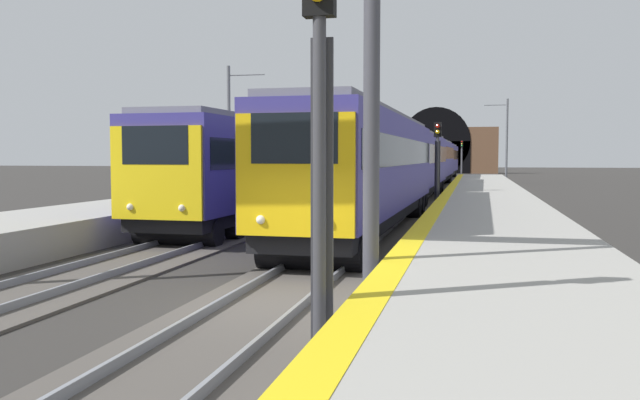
% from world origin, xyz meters
% --- Properties ---
extents(ground_plane, '(320.00, 320.00, 0.00)m').
position_xyz_m(ground_plane, '(0.00, 0.00, 0.00)').
color(ground_plane, '#302D2B').
extents(platform_right, '(112.00, 4.17, 0.93)m').
position_xyz_m(platform_right, '(0.00, -4.17, 0.47)').
color(platform_right, '#9E9B93').
rests_on(platform_right, ground_plane).
extents(platform_right_edge_strip, '(112.00, 0.50, 0.01)m').
position_xyz_m(platform_right_edge_strip, '(0.00, -2.33, 0.94)').
color(platform_right_edge_strip, yellow).
rests_on(platform_right_edge_strip, platform_right).
extents(track_main_line, '(160.00, 2.83, 0.21)m').
position_xyz_m(track_main_line, '(0.00, 0.00, 0.04)').
color(track_main_line, '#4C4742').
rests_on(track_main_line, ground_plane).
extents(track_adjacent_line, '(160.00, 3.01, 0.21)m').
position_xyz_m(track_adjacent_line, '(0.00, 4.86, 0.04)').
color(track_adjacent_line, '#4C4742').
rests_on(track_adjacent_line, ground_plane).
extents(train_main_approaching, '(75.68, 3.02, 4.18)m').
position_xyz_m(train_main_approaching, '(40.18, 0.00, 2.39)').
color(train_main_approaching, navy).
rests_on(train_main_approaching, ground_plane).
extents(train_adjacent_platform, '(58.33, 3.34, 5.01)m').
position_xyz_m(train_adjacent_platform, '(34.54, 4.86, 2.34)').
color(train_adjacent_platform, navy).
rests_on(train_adjacent_platform, ground_plane).
extents(railway_signal_near, '(0.39, 0.38, 5.10)m').
position_xyz_m(railway_signal_near, '(-3.62, -1.76, 3.00)').
color(railway_signal_near, '#38383D').
rests_on(railway_signal_near, ground_plane).
extents(railway_signal_mid, '(0.39, 0.38, 4.43)m').
position_xyz_m(railway_signal_mid, '(22.84, -1.76, 2.63)').
color(railway_signal_mid, '#38383D').
rests_on(railway_signal_mid, ground_plane).
extents(railway_signal_far, '(0.39, 0.38, 5.10)m').
position_xyz_m(railway_signal_far, '(89.96, -1.76, 3.09)').
color(railway_signal_far, '#4C4C54').
rests_on(railway_signal_far, ground_plane).
extents(overhead_signal_gantry, '(0.70, 8.90, 7.30)m').
position_xyz_m(overhead_signal_gantry, '(-0.29, 2.43, 5.52)').
color(overhead_signal_gantry, '#3F3F47').
rests_on(overhead_signal_gantry, ground_plane).
extents(tunnel_portal, '(2.24, 19.36, 10.84)m').
position_xyz_m(tunnel_portal, '(97.34, 2.43, 3.71)').
color(tunnel_portal, brown).
rests_on(tunnel_portal, ground_plane).
extents(catenary_mast_near, '(0.22, 2.48, 8.37)m').
position_xyz_m(catenary_mast_near, '(28.25, 11.47, 4.31)').
color(catenary_mast_near, '#595B60').
rests_on(catenary_mast_near, ground_plane).
extents(catenary_mast_far, '(0.22, 2.31, 8.32)m').
position_xyz_m(catenary_mast_far, '(56.29, -6.62, 4.28)').
color(catenary_mast_far, '#595B60').
rests_on(catenary_mast_far, ground_plane).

